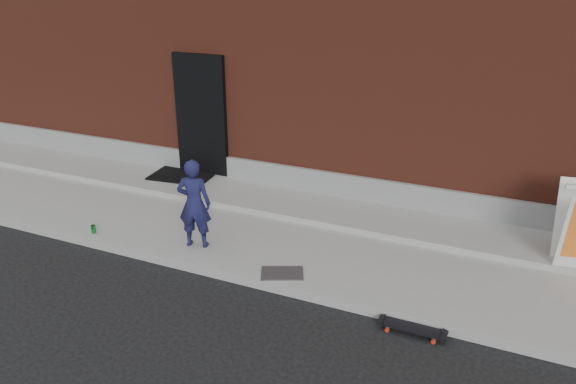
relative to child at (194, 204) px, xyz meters
The scene contains 9 objects.
ground 1.53m from the child, 22.73° to the right, with size 80.00×80.00×0.00m, color black.
sidewalk 1.73m from the child, 39.82° to the left, with size 20.00×3.00×0.15m, color gray.
apron 2.33m from the child, 57.76° to the left, with size 20.00×1.20×0.10m, color #969690.
building 6.81m from the child, 79.56° to the left, with size 20.00×8.10×5.00m.
child is the anchor object (origin of this frame).
skateboard 3.48m from the child, 10.53° to the right, with size 0.78×0.20×0.09m.
soda_can 1.80m from the child, 169.21° to the right, with size 0.07×0.07×0.13m, color #1C8D33.
doormat 2.83m from the child, 127.76° to the left, with size 1.15×0.93×0.03m, color black.
utility_plate 1.66m from the child, ahead, with size 0.56×0.36×0.02m, color #535458.
Camera 1 is at (3.07, -5.68, 4.01)m, focal length 35.00 mm.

